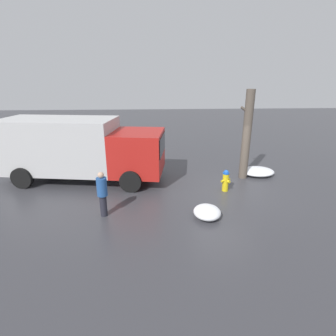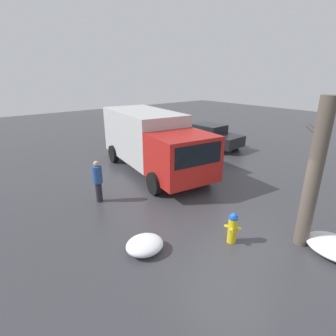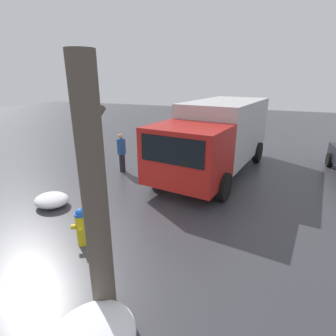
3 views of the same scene
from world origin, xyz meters
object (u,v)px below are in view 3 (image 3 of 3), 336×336
fire_hydrant (81,226)px  delivery_truck (217,134)px  pedestrian (122,151)px  tree_trunk (95,197)px

fire_hydrant → delivery_truck: (6.23, -1.73, 1.06)m
pedestrian → fire_hydrant: bearing=77.6°
fire_hydrant → tree_trunk: (-1.24, -1.47, 1.55)m
tree_trunk → delivery_truck: (7.47, -0.25, -0.49)m
fire_hydrant → tree_trunk: bearing=109.8°
fire_hydrant → delivery_truck: size_ratio=0.12×
fire_hydrant → delivery_truck: 6.55m
delivery_truck → pedestrian: delivery_truck is taller
delivery_truck → pedestrian: size_ratio=4.66×
fire_hydrant → pedestrian: size_ratio=0.58×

